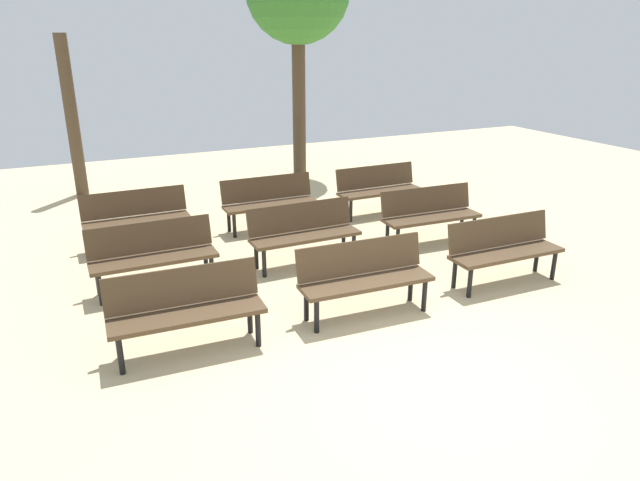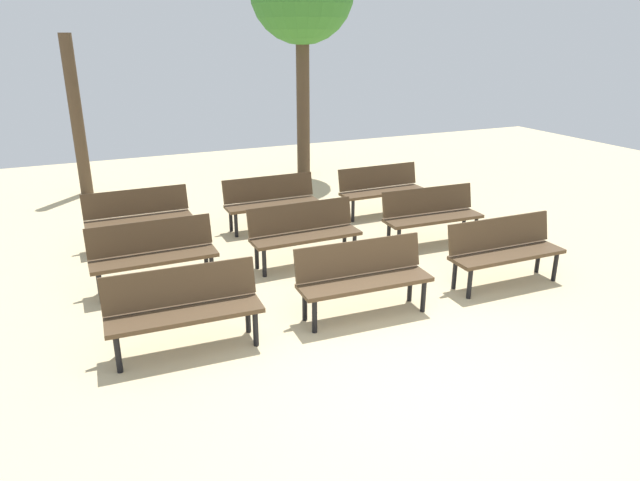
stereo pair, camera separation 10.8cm
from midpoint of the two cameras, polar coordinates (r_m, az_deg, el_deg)
name	(u,v)px [view 2 (the right image)]	position (r m, az deg, el deg)	size (l,w,h in m)	color
ground_plane	(434,380)	(5.84, 11.83, -13.48)	(24.00, 24.00, 0.00)	#CCB789
bench_r0_c0	(184,305)	(6.17, -12.93, -6.26)	(1.62, 0.55, 0.87)	#4C3823
bench_r0_c1	(363,274)	(6.76, 4.74, -3.37)	(1.62, 0.56, 0.87)	#4C3823
bench_r0_c2	(504,247)	(7.97, 18.23, -0.66)	(1.61, 0.52, 0.87)	#4C3823
bench_r1_c0	(153,251)	(7.73, -15.89, -1.03)	(1.60, 0.48, 0.87)	#4C3823
bench_r1_c1	(304,230)	(8.23, -1.22, 1.04)	(1.60, 0.50, 0.87)	#4C3823
bench_r1_c2	(431,212)	(9.22, 11.34, 2.75)	(1.62, 0.55, 0.87)	#4C3823
bench_r2_c0	(138,214)	(9.37, -17.32, 2.50)	(1.60, 0.48, 0.87)	#4C3823
bench_r2_c1	(271,199)	(9.80, -4.56, 4.12)	(1.60, 0.49, 0.87)	#4C3823
bench_r2_c2	(381,187)	(10.62, 6.37, 5.31)	(1.60, 0.50, 0.87)	#4C3823
tree_0	(76,117)	(12.68, -22.84, 11.29)	(0.25, 0.25, 3.17)	#4C3A28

